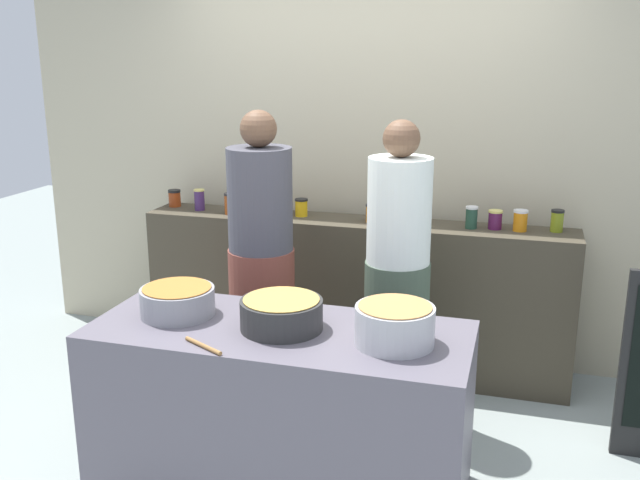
# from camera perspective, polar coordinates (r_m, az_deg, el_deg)

# --- Properties ---
(ground) EXTENTS (12.00, 12.00, 0.00)m
(ground) POSITION_cam_1_polar(r_m,az_deg,el_deg) (3.79, -1.56, -16.90)
(ground) COLOR gray
(storefront_wall) EXTENTS (4.80, 0.12, 3.00)m
(storefront_wall) POSITION_cam_1_polar(r_m,az_deg,el_deg) (4.64, 3.87, 8.80)
(storefront_wall) COLOR #BAAF92
(storefront_wall) RESTS_ON ground
(display_shelf) EXTENTS (2.70, 0.36, 0.98)m
(display_shelf) POSITION_cam_1_polar(r_m,az_deg,el_deg) (4.53, 2.68, -4.46)
(display_shelf) COLOR #413A2C
(display_shelf) RESTS_ON ground
(prep_table) EXTENTS (1.70, 0.70, 0.81)m
(prep_table) POSITION_cam_1_polar(r_m,az_deg,el_deg) (3.34, -3.23, -13.60)
(prep_table) COLOR #5E5964
(prep_table) RESTS_ON ground
(preserve_jar_0) EXTENTS (0.08, 0.08, 0.11)m
(preserve_jar_0) POSITION_cam_1_polar(r_m,az_deg,el_deg) (4.88, -11.66, 3.34)
(preserve_jar_0) COLOR #933614
(preserve_jar_0) RESTS_ON display_shelf
(preserve_jar_1) EXTENTS (0.07, 0.07, 0.14)m
(preserve_jar_1) POSITION_cam_1_polar(r_m,az_deg,el_deg) (4.73, -9.71, 3.23)
(preserve_jar_1) COLOR #41265B
(preserve_jar_1) RESTS_ON display_shelf
(preserve_jar_2) EXTENTS (0.09, 0.09, 0.14)m
(preserve_jar_2) POSITION_cam_1_polar(r_m,az_deg,el_deg) (4.59, -7.19, 2.94)
(preserve_jar_2) COLOR #984216
(preserve_jar_2) RESTS_ON display_shelf
(preserve_jar_3) EXTENTS (0.07, 0.07, 0.13)m
(preserve_jar_3) POSITION_cam_1_polar(r_m,az_deg,el_deg) (4.56, -2.84, 2.96)
(preserve_jar_3) COLOR brown
(preserve_jar_3) RESTS_ON display_shelf
(preserve_jar_4) EXTENTS (0.08, 0.08, 0.11)m
(preserve_jar_4) POSITION_cam_1_polar(r_m,az_deg,el_deg) (4.50, -1.52, 2.65)
(preserve_jar_4) COLOR gold
(preserve_jar_4) RESTS_ON display_shelf
(preserve_jar_5) EXTENTS (0.08, 0.08, 0.11)m
(preserve_jar_5) POSITION_cam_1_polar(r_m,az_deg,el_deg) (4.34, 4.22, 2.16)
(preserve_jar_5) COLOR orange
(preserve_jar_5) RESTS_ON display_shelf
(preserve_jar_6) EXTENTS (0.07, 0.07, 0.13)m
(preserve_jar_6) POSITION_cam_1_polar(r_m,az_deg,el_deg) (4.28, 12.13, 1.80)
(preserve_jar_6) COLOR #214232
(preserve_jar_6) RESTS_ON display_shelf
(preserve_jar_7) EXTENTS (0.08, 0.08, 0.11)m
(preserve_jar_7) POSITION_cam_1_polar(r_m,az_deg,el_deg) (4.29, 13.95, 1.61)
(preserve_jar_7) COLOR #4E1742
(preserve_jar_7) RESTS_ON display_shelf
(preserve_jar_8) EXTENTS (0.08, 0.08, 0.13)m
(preserve_jar_8) POSITION_cam_1_polar(r_m,az_deg,el_deg) (4.28, 15.86, 1.53)
(preserve_jar_8) COLOR orange
(preserve_jar_8) RESTS_ON display_shelf
(preserve_jar_9) EXTENTS (0.08, 0.08, 0.13)m
(preserve_jar_9) POSITION_cam_1_polar(r_m,az_deg,el_deg) (4.33, 18.59, 1.49)
(preserve_jar_9) COLOR olive
(preserve_jar_9) RESTS_ON display_shelf
(cooking_pot_left) EXTENTS (0.35, 0.35, 0.13)m
(cooking_pot_left) POSITION_cam_1_polar(r_m,az_deg,el_deg) (3.36, -11.42, -4.86)
(cooking_pot_left) COLOR gray
(cooking_pot_left) RESTS_ON prep_table
(cooking_pot_center) EXTENTS (0.37, 0.37, 0.14)m
(cooking_pot_center) POSITION_cam_1_polar(r_m,az_deg,el_deg) (3.14, -3.12, -5.98)
(cooking_pot_center) COLOR #2D2D2D
(cooking_pot_center) RESTS_ON prep_table
(cooking_pot_right) EXTENTS (0.34, 0.34, 0.17)m
(cooking_pot_right) POSITION_cam_1_polar(r_m,az_deg,el_deg) (2.99, 6.05, -6.85)
(cooking_pot_right) COLOR #B7B7BC
(cooking_pot_right) RESTS_ON prep_table
(wooden_spoon) EXTENTS (0.21, 0.12, 0.02)m
(wooden_spoon) POSITION_cam_1_polar(r_m,az_deg,el_deg) (3.00, -9.40, -8.42)
(wooden_spoon) COLOR #9E703D
(wooden_spoon) RESTS_ON prep_table
(cook_with_tongs) EXTENTS (0.37, 0.37, 1.70)m
(cook_with_tongs) POSITION_cam_1_polar(r_m,az_deg,el_deg) (4.00, -4.73, -2.98)
(cook_with_tongs) COLOR brown
(cook_with_tongs) RESTS_ON ground
(cook_in_cap) EXTENTS (0.35, 0.35, 1.67)m
(cook_in_cap) POSITION_cam_1_polar(r_m,az_deg,el_deg) (3.83, 6.23, -4.05)
(cook_in_cap) COLOR #435544
(cook_in_cap) RESTS_ON ground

